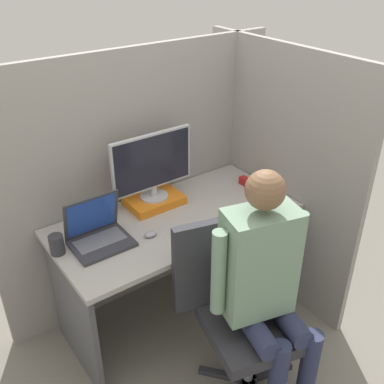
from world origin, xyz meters
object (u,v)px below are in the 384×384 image
at_px(carrot_toy, 233,213).
at_px(person, 266,281).
at_px(paper_box, 154,200).
at_px(pen_cup, 57,245).
at_px(laptop, 99,235).
at_px(stapler, 250,184).
at_px(office_chair, 237,308).
at_px(monitor, 152,164).

bearing_deg(carrot_toy, person, -115.69).
relative_size(paper_box, pen_cup, 3.08).
xyz_separation_m(laptop, carrot_toy, (0.75, -0.23, -0.03)).
xyz_separation_m(stapler, pen_cup, (-1.27, 0.06, 0.03)).
relative_size(laptop, office_chair, 0.32).
relative_size(person, pen_cup, 12.40).
xyz_separation_m(monitor, pen_cup, (-0.66, -0.13, -0.22)).
height_order(carrot_toy, person, person).
bearing_deg(pen_cup, laptop, -10.40).
relative_size(laptop, pen_cup, 2.87).
bearing_deg(laptop, office_chair, -53.64).
relative_size(paper_box, laptop, 1.07).
height_order(monitor, stapler, monitor).
bearing_deg(carrot_toy, monitor, 127.39).
relative_size(office_chair, pen_cup, 9.09).
bearing_deg(laptop, person, -57.12).
distance_m(paper_box, stapler, 0.64).
xyz_separation_m(paper_box, office_chair, (0.01, -0.78, -0.27)).
bearing_deg(stapler, laptop, 178.92).
xyz_separation_m(monitor, person, (0.04, -0.93, -0.26)).
bearing_deg(stapler, carrot_toy, -146.70).
height_order(stapler, office_chair, office_chair).
height_order(laptop, stapler, laptop).
distance_m(laptop, pen_cup, 0.22).
distance_m(monitor, office_chair, 0.94).
xyz_separation_m(paper_box, person, (0.04, -0.92, -0.01)).
bearing_deg(office_chair, stapler, 44.51).
bearing_deg(person, office_chair, 104.52).
relative_size(carrot_toy, pen_cup, 1.22).
bearing_deg(monitor, person, -87.30).
height_order(paper_box, office_chair, office_chair).
distance_m(monitor, pen_cup, 0.71).
bearing_deg(pen_cup, paper_box, 10.70).
bearing_deg(paper_box, stapler, -16.72).
relative_size(stapler, person, 0.12).
bearing_deg(laptop, paper_box, 20.18).
relative_size(paper_box, carrot_toy, 2.53).
distance_m(office_chair, person, 0.30).
distance_m(person, pen_cup, 1.07).
distance_m(paper_box, office_chair, 0.83).
bearing_deg(person, carrot_toy, 64.31).
height_order(office_chair, pen_cup, office_chair).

